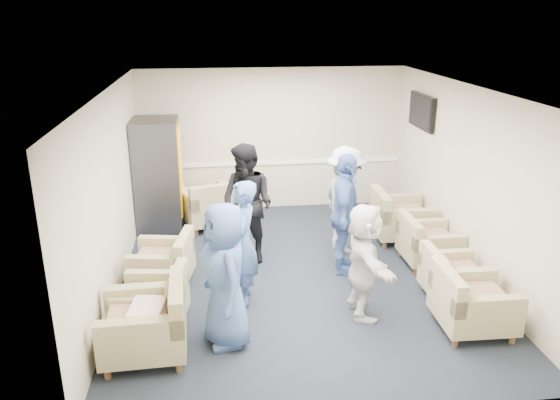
{
  "coord_description": "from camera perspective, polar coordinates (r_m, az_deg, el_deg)",
  "views": [
    {
      "loc": [
        -1.12,
        -7.13,
        3.67
      ],
      "look_at": [
        -0.21,
        0.2,
        1.11
      ],
      "focal_mm": 35.0,
      "sensor_mm": 36.0,
      "label": 1
    }
  ],
  "objects": [
    {
      "name": "floor",
      "position": [
        8.1,
        1.64,
        -7.83
      ],
      "size": [
        6.0,
        6.0,
        0.0
      ],
      "primitive_type": "plane",
      "color": "black",
      "rests_on": "ground"
    },
    {
      "name": "ceiling",
      "position": [
        7.28,
        1.84,
        11.47
      ],
      "size": [
        6.0,
        6.0,
        0.0
      ],
      "primitive_type": "plane",
      "rotation": [
        3.14,
        0.0,
        0.0
      ],
      "color": "white",
      "rests_on": "back_wall"
    },
    {
      "name": "back_wall",
      "position": [
        10.45,
        -0.79,
        6.3
      ],
      "size": [
        5.0,
        0.02,
        2.7
      ],
      "primitive_type": "cube",
      "color": "beige",
      "rests_on": "floor"
    },
    {
      "name": "front_wall",
      "position": [
        4.87,
        7.2,
        -9.49
      ],
      "size": [
        5.0,
        0.02,
        2.7
      ],
      "primitive_type": "cube",
      "color": "beige",
      "rests_on": "floor"
    },
    {
      "name": "left_wall",
      "position": [
        7.62,
        -17.17,
        0.53
      ],
      "size": [
        0.02,
        6.0,
        2.7
      ],
      "primitive_type": "cube",
      "color": "beige",
      "rests_on": "floor"
    },
    {
      "name": "right_wall",
      "position": [
        8.33,
        19.0,
        1.89
      ],
      "size": [
        0.02,
        6.0,
        2.7
      ],
      "primitive_type": "cube",
      "color": "beige",
      "rests_on": "floor"
    },
    {
      "name": "chair_rail",
      "position": [
        10.54,
        -0.77,
        3.89
      ],
      "size": [
        4.98,
        0.04,
        0.06
      ],
      "primitive_type": "cube",
      "color": "white",
      "rests_on": "back_wall"
    },
    {
      "name": "tv",
      "position": [
        9.75,
        14.58,
        8.94
      ],
      "size": [
        0.1,
        1.0,
        0.58
      ],
      "color": "black",
      "rests_on": "right_wall"
    },
    {
      "name": "armchair_left_near",
      "position": [
        6.38,
        -13.46,
        -12.63
      ],
      "size": [
        0.95,
        0.95,
        0.73
      ],
      "rotation": [
        0.0,
        0.0,
        -1.54
      ],
      "color": "#9A8F63",
      "rests_on": "floor"
    },
    {
      "name": "armchair_left_mid",
      "position": [
        6.9,
        -12.82,
        -10.48
      ],
      "size": [
        0.9,
        0.9,
        0.64
      ],
      "rotation": [
        0.0,
        0.0,
        -1.71
      ],
      "color": "#9A8F63",
      "rests_on": "floor"
    },
    {
      "name": "armchair_left_far",
      "position": [
        7.85,
        -11.87,
        -6.55
      ],
      "size": [
        0.93,
        0.93,
        0.64
      ],
      "rotation": [
        0.0,
        0.0,
        -1.74
      ],
      "color": "#9A8F63",
      "rests_on": "floor"
    },
    {
      "name": "armchair_right_near",
      "position": [
        7.05,
        19.15,
        -10.24
      ],
      "size": [
        0.87,
        0.87,
        0.68
      ],
      "rotation": [
        0.0,
        0.0,
        1.54
      ],
      "color": "#9A8F63",
      "rests_on": "floor"
    },
    {
      "name": "armchair_right_midnear",
      "position": [
        7.69,
        17.44,
        -7.79
      ],
      "size": [
        0.76,
        0.76,
        0.61
      ],
      "rotation": [
        0.0,
        0.0,
        1.57
      ],
      "color": "#9A8F63",
      "rests_on": "floor"
    },
    {
      "name": "armchair_right_midfar",
      "position": [
        8.61,
        15.01,
        -4.48
      ],
      "size": [
        0.81,
        0.81,
        0.64
      ],
      "rotation": [
        0.0,
        0.0,
        1.58
      ],
      "color": "#9A8F63",
      "rests_on": "floor"
    },
    {
      "name": "armchair_right_far",
      "position": [
        9.41,
        12.15,
        -1.93
      ],
      "size": [
        0.93,
        0.93,
        0.72
      ],
      "rotation": [
        0.0,
        0.0,
        1.54
      ],
      "color": "#9A8F63",
      "rests_on": "floor"
    },
    {
      "name": "armchair_corner",
      "position": [
        9.81,
        -7.31,
        -0.7
      ],
      "size": [
        1.16,
        1.16,
        0.74
      ],
      "rotation": [
        0.0,
        0.0,
        3.46
      ],
      "color": "#9A8F63",
      "rests_on": "floor"
    },
    {
      "name": "vending_machine",
      "position": [
        9.74,
        -12.57,
        2.59
      ],
      "size": [
        0.79,
        0.92,
        1.95
      ],
      "color": "#46464D",
      "rests_on": "floor"
    },
    {
      "name": "backpack",
      "position": [
        7.74,
        -10.73,
        -7.52
      ],
      "size": [
        0.33,
        0.29,
        0.47
      ],
      "rotation": [
        0.0,
        0.0,
        -0.42
      ],
      "color": "black",
      "rests_on": "floor"
    },
    {
      "name": "pillow",
      "position": [
        6.29,
        -13.73,
        -11.19
      ],
      "size": [
        0.41,
        0.51,
        0.14
      ],
      "primitive_type": "cube",
      "rotation": [
        0.0,
        0.0,
        -1.7
      ],
      "color": "silver",
      "rests_on": "armchair_left_near"
    },
    {
      "name": "person_front_left",
      "position": [
        6.22,
        -5.78,
        -7.85
      ],
      "size": [
        0.75,
        0.96,
        1.72
      ],
      "primitive_type": "imported",
      "rotation": [
        0.0,
        0.0,
        -1.3
      ],
      "color": "#405D9B",
      "rests_on": "floor"
    },
    {
      "name": "person_mid_left",
      "position": [
        7.05,
        -3.95,
        -4.58
      ],
      "size": [
        0.46,
        0.65,
        1.68
      ],
      "primitive_type": "imported",
      "rotation": [
        0.0,
        0.0,
        -1.67
      ],
      "color": "#405D9B",
      "rests_on": "floor"
    },
    {
      "name": "person_back_left",
      "position": [
        8.23,
        -3.45,
        -0.45
      ],
      "size": [
        1.13,
        1.11,
        1.83
      ],
      "primitive_type": "imported",
      "rotation": [
        0.0,
        0.0,
        -0.71
      ],
      "color": "black",
      "rests_on": "floor"
    },
    {
      "name": "person_back_right",
      "position": [
        8.62,
        6.83,
        -0.05
      ],
      "size": [
        0.9,
        1.24,
        1.72
      ],
      "primitive_type": "imported",
      "rotation": [
        0.0,
        0.0,
        1.83
      ],
      "color": "silver",
      "rests_on": "floor"
    },
    {
      "name": "person_mid_right",
      "position": [
        7.91,
        6.77,
        -1.5
      ],
      "size": [
        0.69,
        1.13,
        1.8
      ],
      "primitive_type": "imported",
      "rotation": [
        0.0,
        0.0,
        1.32
      ],
      "color": "#405D9B",
      "rests_on": "floor"
    },
    {
      "name": "person_front_right",
      "position": [
        6.88,
        8.76,
        -6.27
      ],
      "size": [
        0.45,
        1.39,
        1.49
      ],
      "primitive_type": "imported",
      "rotation": [
        0.0,
        0.0,
        1.56
      ],
      "color": "silver",
      "rests_on": "floor"
    }
  ]
}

